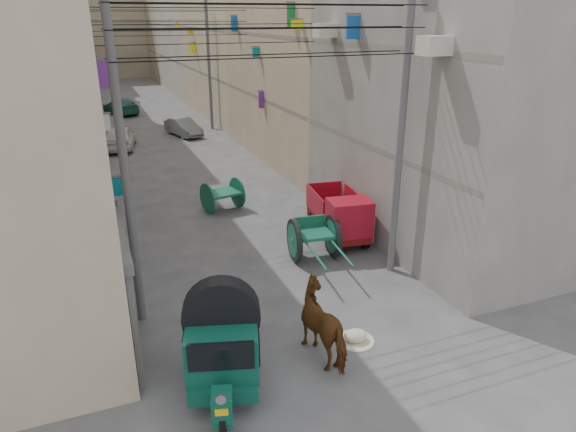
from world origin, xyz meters
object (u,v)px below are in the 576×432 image
feed_sack (355,336)px  distant_car_grey (183,127)px  auto_rickshaw (223,341)px  tonga_cart (314,237)px  distant_car_white (120,137)px  second_cart (222,195)px  distant_car_green (121,106)px  mini_truck (341,219)px  horse (327,323)px

feed_sack → distant_car_grey: bearing=88.7°
auto_rickshaw → tonga_cart: auto_rickshaw is taller
tonga_cart → auto_rickshaw: bearing=-124.5°
feed_sack → distant_car_white: (-3.44, 21.34, 0.51)m
tonga_cart → distant_car_grey: size_ratio=0.93×
second_cart → feed_sack: 9.55m
second_cart → distant_car_green: size_ratio=0.40×
feed_sack → mini_truck: bearing=66.4°
second_cart → feed_sack: size_ratio=2.89×
horse → distant_car_green: horse is taller
auto_rickshaw → distant_car_green: auto_rickshaw is taller
second_cart → auto_rickshaw: bearing=-117.9°
horse → distant_car_green: (-1.60, 32.98, -0.21)m
mini_truck → horse: 6.20m
tonga_cart → horse: size_ratio=1.63×
distant_car_white → distant_car_grey: size_ratio=1.16×
distant_car_green → auto_rickshaw: bearing=70.5°
second_cart → distant_car_green: second_cart is taller
second_cart → horse: bearing=-104.5°
tonga_cart → mini_truck: bearing=37.0°
auto_rickshaw → horse: (2.38, 0.21, -0.30)m
horse → distant_car_green: 33.02m
distant_car_white → distant_car_green: size_ratio=0.95×
second_cart → distant_car_white: distant_car_white is taller
auto_rickshaw → distant_car_grey: (3.74, 23.77, -0.55)m
distant_car_white → second_cart: bearing=114.1°
tonga_cart → distant_car_white: tonga_cart is taller
auto_rickshaw → mini_truck: auto_rickshaw is taller
tonga_cart → feed_sack: bearing=-95.3°
auto_rickshaw → tonga_cart: 6.33m
distant_car_green → feed_sack: bearing=76.1°
feed_sack → distant_car_white: 21.63m
tonga_cart → horse: horse is taller
distant_car_grey → distant_car_green: bearing=91.2°
tonga_cart → distant_car_white: 17.53m
second_cart → distant_car_grey: 13.89m
second_cart → distant_car_grey: bearing=72.2°
second_cart → distant_car_green: bearing=81.3°
auto_rickshaw → horse: bearing=21.3°
tonga_cart → feed_sack: 4.49m
auto_rickshaw → distant_car_green: (0.78, 33.19, -0.51)m
mini_truck → distant_car_white: size_ratio=0.83×
mini_truck → distant_car_white: 17.16m
auto_rickshaw → mini_truck: 7.82m
tonga_cart → distant_car_green: (-3.36, 28.42, -0.11)m
distant_car_grey → distant_car_white: bearing=-169.2°
distant_car_grey → tonga_cart: bearing=-105.1°
tonga_cart → distant_car_green: tonga_cart is taller
mini_truck → second_cart: (-2.88, 4.36, -0.18)m
auto_rickshaw → mini_truck: size_ratio=0.86×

